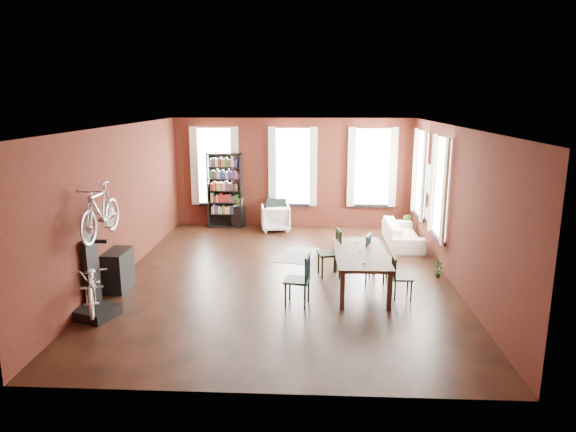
# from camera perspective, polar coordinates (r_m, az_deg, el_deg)

# --- Properties ---
(room) EXTENTS (9.00, 9.04, 3.22)m
(room) POSITION_cam_1_polar(r_m,az_deg,el_deg) (11.20, 1.01, 4.66)
(room) COLOR black
(room) RESTS_ON ground
(dining_table) EXTENTS (1.06, 2.25, 0.76)m
(dining_table) POSITION_cam_1_polar(r_m,az_deg,el_deg) (10.44, 7.98, -6.03)
(dining_table) COLOR #48392B
(dining_table) RESTS_ON ground
(dining_chair_a) EXTENTS (0.52, 0.52, 0.97)m
(dining_chair_a) POSITION_cam_1_polar(r_m,az_deg,el_deg) (9.53, 1.03, -7.12)
(dining_chair_a) COLOR #1B3C3C
(dining_chair_a) RESTS_ON ground
(dining_chair_b) EXTENTS (0.55, 0.55, 1.02)m
(dining_chair_b) POSITION_cam_1_polar(r_m,az_deg,el_deg) (11.06, 4.60, -4.14)
(dining_chair_b) COLOR black
(dining_chair_b) RESTS_ON ground
(dining_chair_c) EXTENTS (0.39, 0.39, 0.82)m
(dining_chair_c) POSITION_cam_1_polar(r_m,az_deg,el_deg) (10.11, 12.54, -6.68)
(dining_chair_c) COLOR black
(dining_chair_c) RESTS_ON ground
(dining_chair_d) EXTENTS (0.56, 0.56, 0.98)m
(dining_chair_d) POSITION_cam_1_polar(r_m,az_deg,el_deg) (10.91, 9.86, -4.65)
(dining_chair_d) COLOR #1C3B3E
(dining_chair_d) RESTS_ON ground
(bookshelf) EXTENTS (1.00, 0.32, 2.20)m
(bookshelf) POSITION_cam_1_polar(r_m,az_deg,el_deg) (15.23, -7.04, 2.84)
(bookshelf) COLOR black
(bookshelf) RESTS_ON ground
(white_armchair) EXTENTS (0.90, 0.86, 0.82)m
(white_armchair) POSITION_cam_1_polar(r_m,az_deg,el_deg) (14.85, -1.39, -0.05)
(white_armchair) COLOR white
(white_armchair) RESTS_ON ground
(cream_sofa) EXTENTS (0.61, 2.08, 0.81)m
(cream_sofa) POSITION_cam_1_polar(r_m,az_deg,el_deg) (13.69, 12.64, -1.50)
(cream_sofa) COLOR beige
(cream_sofa) RESTS_ON ground
(striped_rug) EXTENTS (1.09, 1.50, 0.01)m
(striped_rug) POSITION_cam_1_polar(r_m,az_deg,el_deg) (12.59, 1.09, -4.36)
(striped_rug) COLOR black
(striped_rug) RESTS_ON ground
(bike_trainer) EXTENTS (0.79, 0.79, 0.18)m
(bike_trainer) POSITION_cam_1_polar(r_m,az_deg,el_deg) (9.74, -20.54, -9.99)
(bike_trainer) COLOR black
(bike_trainer) RESTS_ON ground
(bike_wall_rack) EXTENTS (0.16, 0.60, 1.30)m
(bike_wall_rack) POSITION_cam_1_polar(r_m,az_deg,el_deg) (10.04, -20.94, -5.93)
(bike_wall_rack) COLOR black
(bike_wall_rack) RESTS_ON ground
(console_table) EXTENTS (0.40, 0.80, 0.80)m
(console_table) POSITION_cam_1_polar(r_m,az_deg,el_deg) (10.86, -18.36, -5.71)
(console_table) COLOR black
(console_table) RESTS_ON ground
(plant_stand) EXTENTS (0.40, 0.40, 0.64)m
(plant_stand) POSITION_cam_1_polar(r_m,az_deg,el_deg) (15.31, -5.55, -0.05)
(plant_stand) COLOR black
(plant_stand) RESTS_ON ground
(plant_by_sofa) EXTENTS (0.55, 0.68, 0.27)m
(plant_by_sofa) POSITION_cam_1_polar(r_m,az_deg,el_deg) (14.83, 12.89, -1.49)
(plant_by_sofa) COLOR #2E6026
(plant_by_sofa) RESTS_ON ground
(plant_small) EXTENTS (0.30, 0.42, 0.14)m
(plant_small) POSITION_cam_1_polar(r_m,az_deg,el_deg) (11.50, 16.27, -6.27)
(plant_small) COLOR #295923
(plant_small) RESTS_ON ground
(bicycle_floor) EXTENTS (0.82, 0.97, 1.58)m
(bicycle_floor) POSITION_cam_1_polar(r_m,az_deg,el_deg) (9.48, -21.11, -5.03)
(bicycle_floor) COLOR #BEB5AF
(bicycle_floor) RESTS_ON bike_trainer
(bicycle_hung) EXTENTS (0.47, 1.00, 1.66)m
(bicycle_hung) POSITION_cam_1_polar(r_m,az_deg,el_deg) (9.58, -20.28, 2.41)
(bicycle_hung) COLOR #A5A8AD
(bicycle_hung) RESTS_ON bike_wall_rack
(plant_on_stand) EXTENTS (0.60, 0.65, 0.43)m
(plant_on_stand) POSITION_cam_1_polar(r_m,az_deg,el_deg) (15.19, -5.47, 1.91)
(plant_on_stand) COLOR #346327
(plant_on_stand) RESTS_ON plant_stand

